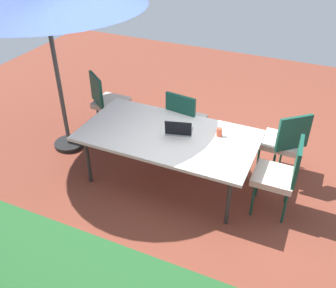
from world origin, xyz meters
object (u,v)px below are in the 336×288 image
(dining_table, at_px, (168,137))
(laptop, at_px, (179,130))
(chair_southeast, at_px, (107,100))
(cup, at_px, (219,132))
(chair_southwest, at_px, (284,141))
(chair_south, at_px, (185,119))
(chair_west, at_px, (281,173))

(dining_table, bearing_deg, laptop, -149.81)
(chair_southeast, height_order, cup, chair_southeast)
(dining_table, bearing_deg, chair_southwest, -151.27)
(chair_southeast, xyz_separation_m, cup, (-1.93, 0.53, 0.22))
(chair_south, distance_m, cup, 0.83)
(chair_west, height_order, cup, chair_west)
(chair_southeast, distance_m, cup, 2.01)
(chair_southeast, distance_m, laptop, 1.63)
(chair_west, xyz_separation_m, laptop, (1.26, -0.05, 0.22))
(chair_south, relative_size, chair_west, 1.00)
(chair_southeast, relative_size, cup, 9.39)
(dining_table, xyz_separation_m, chair_west, (-1.38, -0.02, -0.13))
(laptop, bearing_deg, chair_west, 162.36)
(chair_southeast, bearing_deg, chair_south, -144.75)
(chair_south, height_order, chair_west, same)
(chair_southeast, distance_m, chair_west, 2.83)
(chair_southwest, bearing_deg, dining_table, -12.47)
(chair_south, xyz_separation_m, chair_west, (-1.43, 0.69, 0.00))
(chair_south, distance_m, laptop, 0.69)
(chair_south, relative_size, laptop, 2.62)
(chair_southwest, height_order, laptop, chair_southwest)
(laptop, height_order, cup, laptop)
(laptop, bearing_deg, cup, -177.33)
(chair_west, bearing_deg, chair_southeast, -108.86)
(chair_southwest, xyz_separation_m, chair_southeast, (2.65, -0.04, 0.00))
(chair_southwest, relative_size, laptop, 2.62)
(chair_southeast, bearing_deg, chair_southwest, -143.42)
(chair_south, bearing_deg, dining_table, 101.55)
(chair_southwest, xyz_separation_m, chair_south, (1.35, 0.01, 0.00))
(dining_table, height_order, chair_south, chair_south)
(chair_southeast, bearing_deg, dining_table, -171.66)
(chair_southeast, relative_size, chair_west, 1.00)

